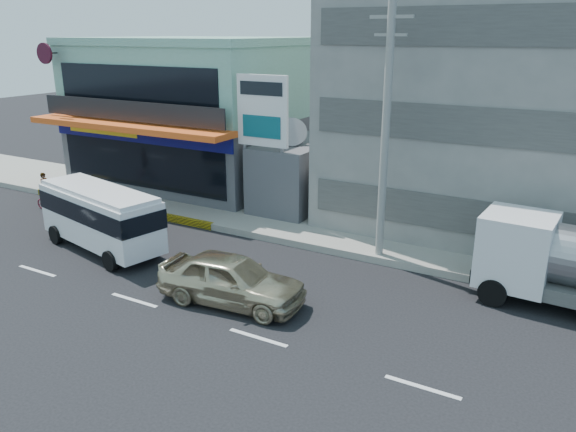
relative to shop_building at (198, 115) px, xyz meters
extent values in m
plane|color=black|center=(8.00, -13.95, -4.00)|extent=(120.00, 120.00, 0.00)
cube|color=gray|center=(13.00, -4.45, -3.85)|extent=(70.00, 5.00, 0.30)
cube|color=#4A4A4F|center=(0.00, 0.05, -2.00)|extent=(12.00, 10.00, 4.00)
cube|color=#86BEA9|center=(0.00, 0.05, 2.00)|extent=(12.00, 10.00, 4.00)
cube|color=#EC581B|center=(0.00, -5.75, 0.15)|extent=(12.40, 1.80, 0.30)
cube|color=#0D0C5A|center=(0.00, -5.00, -0.40)|extent=(12.00, 0.12, 0.80)
cube|color=black|center=(0.00, -4.97, -1.90)|extent=(11.00, 0.06, 2.60)
cube|color=gray|center=(18.00, 1.05, 3.00)|extent=(16.00, 12.00, 14.00)
cube|color=#4A4A4F|center=(8.00, -1.95, -2.25)|extent=(3.00, 6.00, 3.50)
cylinder|color=slate|center=(8.00, -2.95, -0.42)|extent=(1.50, 1.50, 0.15)
cylinder|color=gray|center=(6.50, -4.75, -0.75)|extent=(0.16, 0.16, 6.50)
cylinder|color=gray|center=(8.50, -4.75, -0.75)|extent=(0.16, 0.16, 6.50)
cube|color=white|center=(7.50, -4.75, 1.30)|extent=(2.60, 0.18, 3.20)
cylinder|color=#999993|center=(14.00, -6.55, 1.00)|extent=(0.30, 0.30, 10.00)
cube|color=#999993|center=(14.00, -6.55, 5.20)|extent=(1.60, 0.12, 0.12)
cube|color=#999993|center=(14.00, -6.55, 4.60)|extent=(1.20, 0.10, 0.10)
cube|color=white|center=(3.54, -11.09, -2.56)|extent=(6.58, 3.30, 2.07)
cube|color=black|center=(3.54, -11.09, -2.15)|extent=(6.64, 3.35, 0.77)
cube|color=white|center=(3.54, -11.09, -1.43)|extent=(6.37, 3.08, 0.18)
cylinder|color=black|center=(1.22, -11.59, -3.59)|extent=(0.85, 0.42, 0.81)
cylinder|color=black|center=(1.65, -9.65, -3.59)|extent=(0.85, 0.42, 0.81)
cylinder|color=black|center=(5.44, -12.52, -3.59)|extent=(0.85, 0.42, 0.81)
cylinder|color=black|center=(5.87, -10.59, -3.59)|extent=(0.85, 0.42, 0.81)
imported|color=#BEB391|center=(11.00, -12.44, -3.14)|extent=(5.21, 2.48, 1.72)
cube|color=white|center=(19.10, -7.29, -2.26)|extent=(2.39, 2.39, 2.44)
cylinder|color=black|center=(18.66, -8.34, -3.53)|extent=(0.96, 0.34, 0.94)
cylinder|color=black|center=(18.79, -6.18, -3.53)|extent=(0.96, 0.34, 0.94)
imported|color=#550C1A|center=(-3.14, -8.58, -3.59)|extent=(1.54, 0.56, 0.81)
imported|color=#66594C|center=(-3.14, -8.58, -2.77)|extent=(0.36, 0.54, 1.48)
camera|label=1|loc=(21.05, -26.37, 4.72)|focal=35.00mm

